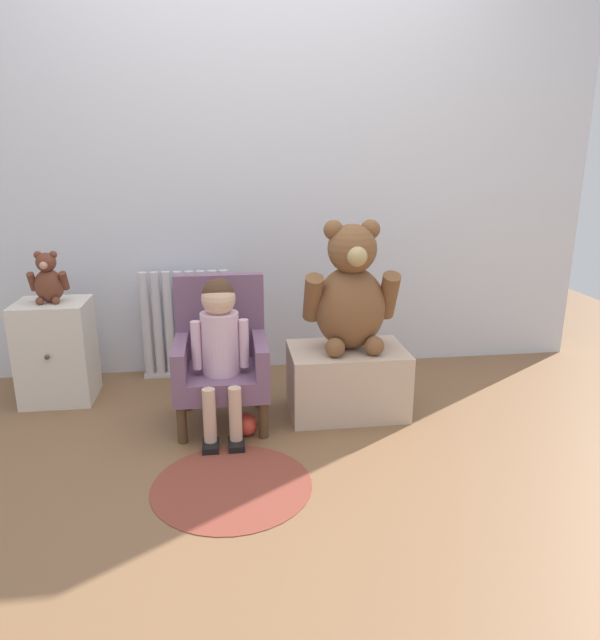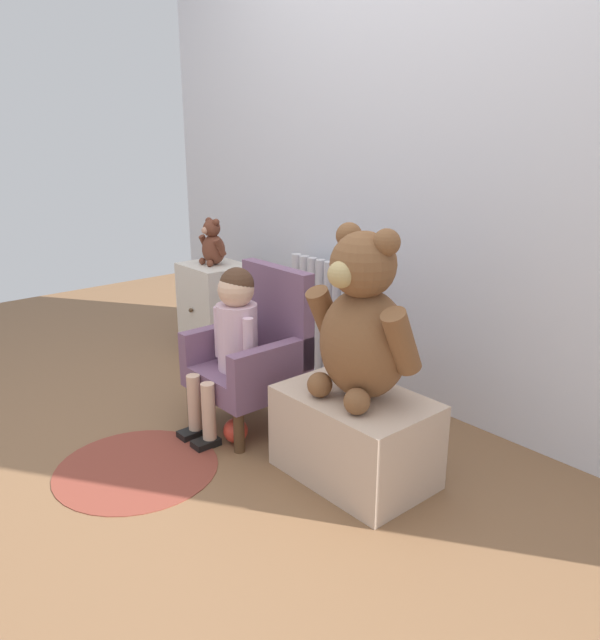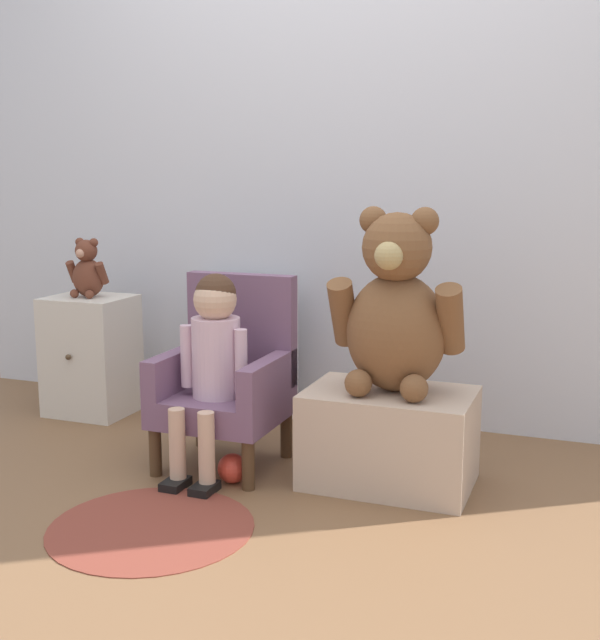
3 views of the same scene
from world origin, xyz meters
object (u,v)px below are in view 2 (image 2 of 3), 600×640
object	(u,v)px
large_teddy_bear	(363,325)
small_dresser	(216,309)
toy_ball	(236,430)
low_bench	(355,436)
child_armchair	(255,354)
floor_rug	(137,468)
child_figure	(233,328)
radiator	(324,320)
small_teddy_bear	(213,244)

from	to	relation	value
large_teddy_bear	small_dresser	bearing A→B (deg)	167.22
toy_ball	low_bench	bearing A→B (deg)	20.46
child_armchair	floor_rug	world-z (taller)	child_armchair
child_armchair	large_teddy_bear	distance (m)	0.67
child_figure	toy_ball	bearing A→B (deg)	-35.24
child_armchair	child_figure	world-z (taller)	child_figure
radiator	floor_rug	world-z (taller)	radiator
large_teddy_bear	toy_ball	size ratio (longest dim) A/B	5.99
small_dresser	toy_ball	xyz separation A→B (m)	(0.93, -0.52, -0.21)
child_figure	floor_rug	xyz separation A→B (m)	(0.03, -0.48, -0.45)
child_figure	low_bench	distance (m)	0.68
large_teddy_bear	toy_ball	bearing A→B (deg)	-158.90
floor_rug	radiator	bearing A→B (deg)	100.91
small_dresser	floor_rug	size ratio (longest dim) A/B	0.84
small_teddy_bear	floor_rug	world-z (taller)	small_teddy_bear
small_teddy_bear	toy_ball	bearing A→B (deg)	-29.29
child_armchair	floor_rug	xyz separation A→B (m)	(0.03, -0.60, -0.31)
small_teddy_bear	floor_rug	xyz separation A→B (m)	(0.86, -0.93, -0.63)
radiator	small_dresser	size ratio (longest dim) A/B	1.17
low_bench	large_teddy_bear	bearing A→B (deg)	43.22
small_teddy_bear	toy_ball	size ratio (longest dim) A/B	2.48
child_armchair	radiator	bearing A→B (deg)	108.64
radiator	child_armchair	xyz separation A→B (m)	(0.20, -0.58, 0.01)
radiator	child_armchair	size ratio (longest dim) A/B	0.89
radiator	toy_ball	world-z (taller)	radiator
small_dresser	floor_rug	distance (m)	1.30
small_dresser	large_teddy_bear	bearing A→B (deg)	-12.78
small_dresser	toy_ball	world-z (taller)	small_dresser
small_dresser	small_teddy_bear	world-z (taller)	small_teddy_bear
large_teddy_bear	floor_rug	bearing A→B (deg)	-133.82
radiator	low_bench	bearing A→B (deg)	-36.04
low_bench	toy_ball	world-z (taller)	low_bench
radiator	child_figure	bearing A→B (deg)	-74.21
low_bench	toy_ball	xyz separation A→B (m)	(-0.50, -0.19, -0.11)
small_teddy_bear	floor_rug	size ratio (longest dim) A/B	0.41
floor_rug	small_dresser	bearing A→B (deg)	132.66
small_dresser	child_armchair	bearing A→B (deg)	-22.25
child_figure	small_teddy_bear	distance (m)	0.96
radiator	toy_ball	distance (m)	0.86
radiator	small_dresser	xyz separation A→B (m)	(-0.64, -0.24, -0.04)
child_armchair	small_teddy_bear	size ratio (longest dim) A/B	2.68
child_armchair	floor_rug	size ratio (longest dim) A/B	1.10
radiator	low_bench	xyz separation A→B (m)	(0.80, -0.58, -0.14)
child_armchair	small_teddy_bear	xyz separation A→B (m)	(-0.83, 0.34, 0.32)
child_figure	child_armchair	bearing A→B (deg)	90.00
child_figure	floor_rug	distance (m)	0.66
small_dresser	child_armchair	distance (m)	0.90
radiator	child_armchair	bearing A→B (deg)	-71.36
small_dresser	low_bench	xyz separation A→B (m)	(1.43, -0.34, -0.10)
small_dresser	large_teddy_bear	size ratio (longest dim) A/B	0.85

